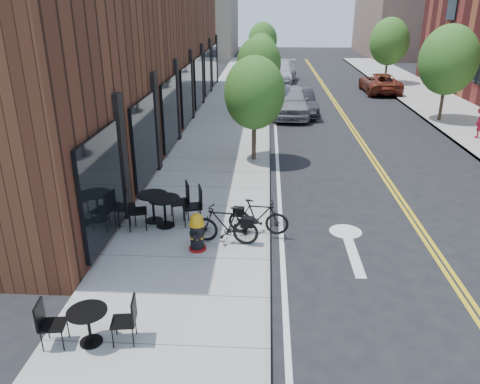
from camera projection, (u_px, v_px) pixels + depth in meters
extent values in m
plane|color=black|center=(270.00, 303.00, 9.40)|extent=(120.00, 120.00, 0.00)
cube|color=#9E9B93|center=(220.00, 152.00, 18.74)|extent=(4.00, 70.00, 0.12)
cube|color=#442215|center=(129.00, 53.00, 21.40)|extent=(5.00, 28.00, 7.00)
cube|color=#726656|center=(199.00, 9.00, 52.40)|extent=(8.00, 14.00, 10.00)
cube|color=brown|center=(412.00, 0.00, 52.61)|extent=(10.00, 16.00, 12.00)
cylinder|color=#382B1E|center=(254.00, 138.00, 17.42)|extent=(0.16, 0.16, 1.61)
ellipsoid|color=#296C22|center=(254.00, 93.00, 16.79)|extent=(2.20, 2.20, 2.64)
cylinder|color=#382B1E|center=(258.00, 98.00, 24.81)|extent=(0.16, 0.16, 1.68)
ellipsoid|color=#296C22|center=(259.00, 63.00, 24.16)|extent=(2.30, 2.30, 2.76)
cylinder|color=#382B1E|center=(261.00, 77.00, 32.24)|extent=(0.16, 0.16, 1.57)
ellipsoid|color=#296C22|center=(261.00, 52.00, 31.63)|extent=(2.10, 2.10, 2.52)
cylinder|color=#382B1E|center=(262.00, 62.00, 39.62)|extent=(0.16, 0.16, 1.71)
ellipsoid|color=#296C22|center=(263.00, 40.00, 38.94)|extent=(2.40, 2.40, 2.88)
cylinder|color=#382B1E|center=(442.00, 102.00, 23.37)|extent=(0.16, 0.16, 1.82)
ellipsoid|color=#296C22|center=(449.00, 60.00, 22.62)|extent=(2.80, 2.80, 3.36)
cylinder|color=#382B1E|center=(386.00, 70.00, 34.49)|extent=(0.16, 0.16, 1.82)
ellipsoid|color=#296C22|center=(389.00, 41.00, 33.73)|extent=(2.80, 2.80, 3.36)
cylinder|color=maroon|center=(198.00, 248.00, 11.19)|extent=(0.45, 0.45, 0.06)
cylinder|color=black|center=(197.00, 237.00, 11.07)|extent=(0.35, 0.35, 0.62)
cylinder|color=gold|center=(197.00, 224.00, 10.95)|extent=(0.40, 0.40, 0.04)
cylinder|color=gold|center=(197.00, 221.00, 10.92)|extent=(0.34, 0.34, 0.15)
ellipsoid|color=gold|center=(196.00, 218.00, 10.89)|extent=(0.33, 0.33, 0.18)
cylinder|color=gold|center=(196.00, 214.00, 10.85)|extent=(0.06, 0.06, 0.06)
imported|color=black|center=(225.00, 225.00, 11.33)|extent=(1.68, 0.66, 0.98)
imported|color=black|center=(258.00, 217.00, 11.81)|extent=(1.57, 0.58, 0.92)
cylinder|color=black|center=(91.00, 342.00, 8.12)|extent=(0.45, 0.45, 0.03)
cylinder|color=black|center=(89.00, 327.00, 8.00)|extent=(0.06, 0.06, 0.63)
cylinder|color=black|center=(87.00, 312.00, 7.88)|extent=(0.77, 0.77, 0.03)
cylinder|color=black|center=(154.00, 220.00, 12.65)|extent=(0.59, 0.59, 0.03)
cylinder|color=black|center=(153.00, 208.00, 12.51)|extent=(0.08, 0.08, 0.75)
cylinder|color=black|center=(152.00, 195.00, 12.37)|extent=(1.03, 1.03, 0.03)
cylinder|color=black|center=(166.00, 225.00, 12.38)|extent=(0.59, 0.59, 0.03)
cylinder|color=black|center=(165.00, 212.00, 12.24)|extent=(0.08, 0.08, 0.76)
cylinder|color=black|center=(164.00, 199.00, 12.09)|extent=(1.01, 1.01, 0.03)
imported|color=gray|center=(290.00, 101.00, 24.71)|extent=(1.94, 4.71, 1.60)
imported|color=black|center=(299.00, 102.00, 25.08)|extent=(1.85, 4.22, 1.35)
imported|color=silver|center=(280.00, 72.00, 35.32)|extent=(2.89, 5.62, 1.56)
imported|color=maroon|center=(380.00, 83.00, 31.33)|extent=(2.19, 4.70, 1.30)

